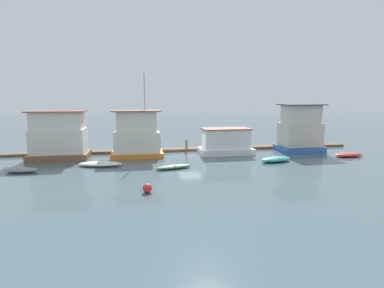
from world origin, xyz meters
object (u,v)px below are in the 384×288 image
at_px(houseboat_blue, 300,130).
at_px(dinghy_green, 174,167).
at_px(buoy_red, 147,188).
at_px(mooring_post_near_right, 160,145).
at_px(houseboat_brown, 59,137).
at_px(mooring_post_far_left, 186,146).
at_px(houseboat_orange, 137,137).
at_px(dinghy_teal, 276,159).
at_px(houseboat_white, 226,142).
at_px(dinghy_red, 349,155).
at_px(dinghy_grey, 22,170).
at_px(dinghy_white, 100,164).

distance_m(houseboat_blue, dinghy_green, 17.75).
xyz_separation_m(houseboat_blue, buoy_red, (-18.92, -13.23, -2.27)).
bearing_deg(mooring_post_near_right, houseboat_blue, -5.54).
bearing_deg(houseboat_brown, mooring_post_far_left, 6.10).
xyz_separation_m(houseboat_orange, dinghy_teal, (14.03, -5.25, -1.98)).
distance_m(houseboat_white, dinghy_red, 13.69).
height_order(houseboat_brown, dinghy_grey, houseboat_brown).
xyz_separation_m(houseboat_brown, houseboat_orange, (8.22, -0.29, -0.15)).
relative_size(houseboat_brown, dinghy_white, 1.39).
bearing_deg(dinghy_white, houseboat_blue, 10.52).
bearing_deg(mooring_post_near_right, dinghy_grey, -150.32).
height_order(dinghy_teal, mooring_post_near_right, mooring_post_near_right).
distance_m(houseboat_brown, dinghy_teal, 23.03).
distance_m(dinghy_white, mooring_post_far_left, 11.09).
height_order(dinghy_green, mooring_post_far_left, mooring_post_far_left).
distance_m(houseboat_blue, buoy_red, 23.20).
height_order(dinghy_grey, dinghy_red, dinghy_red).
bearing_deg(houseboat_blue, houseboat_brown, 179.69).
height_order(houseboat_orange, mooring_post_far_left, houseboat_orange).
relative_size(dinghy_grey, mooring_post_far_left, 2.12).
distance_m(dinghy_grey, dinghy_white, 6.69).
height_order(houseboat_blue, mooring_post_far_left, houseboat_blue).
distance_m(dinghy_grey, dinghy_red, 33.31).
relative_size(dinghy_white, mooring_post_far_left, 2.95).
xyz_separation_m(dinghy_grey, dinghy_red, (33.28, 1.23, 0.01)).
bearing_deg(houseboat_orange, dinghy_green, -62.63).
bearing_deg(houseboat_orange, houseboat_brown, 178.01).
bearing_deg(houseboat_white, houseboat_orange, 179.96).
bearing_deg(mooring_post_near_right, houseboat_white, -13.23).
bearing_deg(dinghy_red, dinghy_grey, -177.88).
relative_size(dinghy_teal, buoy_red, 5.64).
height_order(dinghy_white, mooring_post_far_left, mooring_post_far_left).
xyz_separation_m(dinghy_white, buoy_red, (4.23, -8.93, 0.10)).
relative_size(houseboat_orange, dinghy_green, 2.49).
height_order(dinghy_white, dinghy_green, dinghy_white).
distance_m(dinghy_grey, mooring_post_near_right, 14.60).
bearing_deg(dinghy_grey, dinghy_teal, 0.43).
relative_size(dinghy_green, mooring_post_near_right, 1.93).
distance_m(houseboat_brown, houseboat_white, 18.48).
xyz_separation_m(houseboat_blue, dinghy_red, (3.56, -4.33, -2.37)).
xyz_separation_m(houseboat_brown, dinghy_teal, (22.25, -5.54, -2.14)).
bearing_deg(mooring_post_near_right, buoy_red, -97.16).
distance_m(dinghy_red, mooring_post_far_left, 18.38).
relative_size(houseboat_blue, dinghy_green, 1.57).
bearing_deg(dinghy_teal, dinghy_white, 176.46).
relative_size(houseboat_brown, houseboat_orange, 0.66).
relative_size(dinghy_red, buoy_red, 5.31).
bearing_deg(buoy_red, houseboat_white, 54.03).
bearing_deg(mooring_post_far_left, houseboat_white, -22.21).
bearing_deg(houseboat_white, mooring_post_near_right, 166.77).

